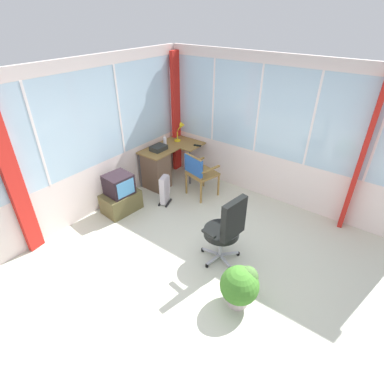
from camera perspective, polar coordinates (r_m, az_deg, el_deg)
The scene contains 16 objects.
ground at distance 4.47m, azimuth 2.38°, elevation -13.98°, with size 5.47×5.69×0.06m, color beige.
north_window_panel at distance 5.21m, azimuth -19.47°, elevation 8.63°, with size 4.47×0.07×2.55m.
east_window_panel at distance 5.49m, azimuth 16.60°, elevation 10.34°, with size 0.07×4.69×2.55m.
curtain_north_left at distance 4.67m, azimuth -30.84°, elevation 2.41°, with size 0.23×0.07×2.45m, color red.
curtain_corner at distance 6.47m, azimuth -3.00°, elevation 14.37°, with size 0.23×0.07×2.45m, color red.
curtain_east_far at distance 5.18m, azimuth 29.35°, elevation 5.53°, with size 0.23×0.07×2.45m, color red.
desk at distance 6.07m, azimuth -6.50°, elevation 4.60°, with size 1.22×0.79×0.76m.
desk_lamp at distance 6.30m, azimuth -2.00°, elevation 11.89°, with size 0.23×0.19×0.39m.
tv_remote at distance 6.11m, azimuth 1.03°, elevation 8.79°, with size 0.04×0.15×0.02m, color black.
spray_bottle at distance 6.13m, azimuth -5.13°, elevation 9.67°, with size 0.06×0.06×0.22m.
paper_tray at distance 5.95m, azimuth -6.35°, elevation 8.28°, with size 0.30×0.23×0.09m, color #292A27.
wooden_armchair at distance 5.59m, azimuth 1.10°, elevation 4.11°, with size 0.59×0.58×0.88m.
office_chair at distance 4.15m, azimuth 6.56°, elevation -6.65°, with size 0.62×0.57×1.09m.
tv_on_stand at distance 5.46m, azimuth -13.40°, elevation -0.62°, with size 0.68×0.49×0.72m.
space_heater at distance 5.57m, azimuth -5.13°, elevation 0.50°, with size 0.33×0.25×0.56m.
potted_plant at distance 3.84m, azimuth 9.13°, elevation -16.97°, with size 0.48×0.48×0.55m.
Camera 1 is at (-2.59, -1.72, 3.19)m, focal length 28.22 mm.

